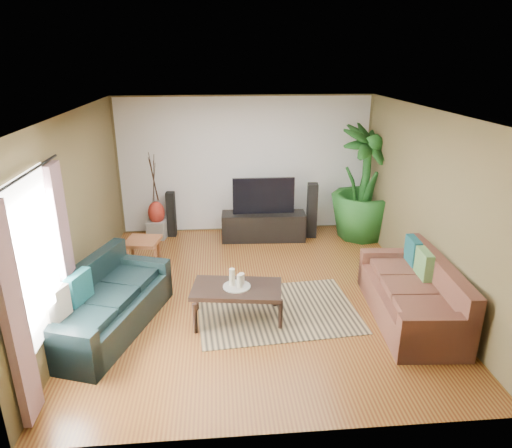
{
  "coord_description": "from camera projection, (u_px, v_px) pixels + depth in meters",
  "views": [
    {
      "loc": [
        -0.54,
        -6.11,
        3.41
      ],
      "look_at": [
        0.0,
        0.2,
        1.05
      ],
      "focal_mm": 32.0,
      "sensor_mm": 36.0,
      "label": 1
    }
  ],
  "objects": [
    {
      "name": "wall_left",
      "position": [
        76.0,
        214.0,
        6.27
      ],
      "size": [
        0.0,
        5.5,
        5.5
      ],
      "primitive_type": "plane",
      "rotation": [
        1.57,
        0.0,
        1.57
      ],
      "color": "brown",
      "rests_on": "ground"
    },
    {
      "name": "tv_stand",
      "position": [
        263.0,
        226.0,
        8.88
      ],
      "size": [
        1.63,
        0.56,
        0.54
      ],
      "primitive_type": "cube",
      "rotation": [
        0.0,
        0.0,
        -0.05
      ],
      "color": "black",
      "rests_on": "floor"
    },
    {
      "name": "candle_mid",
      "position": [
        240.0,
        281.0,
        6.03
      ],
      "size": [
        0.08,
        0.08,
        0.18
      ],
      "primitive_type": "cylinder",
      "color": "beige",
      "rests_on": "candle_tray"
    },
    {
      "name": "curtain_far",
      "position": [
        65.0,
        252.0,
        5.55
      ],
      "size": [
        0.08,
        0.35,
        2.2
      ],
      "primitive_type": "cube",
      "color": "gray",
      "rests_on": "ground"
    },
    {
      "name": "speaker_right",
      "position": [
        312.0,
        210.0,
        8.92
      ],
      "size": [
        0.22,
        0.24,
        1.09
      ],
      "primitive_type": "cube",
      "rotation": [
        0.0,
        0.0,
        -0.11
      ],
      "color": "black",
      "rests_on": "floor"
    },
    {
      "name": "curtain_near",
      "position": [
        14.0,
        319.0,
        4.15
      ],
      "size": [
        0.08,
        0.35,
        2.2
      ],
      "primitive_type": "cube",
      "color": "gray",
      "rests_on": "ground"
    },
    {
      "name": "coffee_table",
      "position": [
        237.0,
        303.0,
        6.18
      ],
      "size": [
        1.27,
        0.81,
        0.49
      ],
      "primitive_type": "cube",
      "rotation": [
        0.0,
        0.0,
        -0.14
      ],
      "color": "black",
      "rests_on": "floor"
    },
    {
      "name": "wall_front",
      "position": [
        285.0,
        311.0,
        3.9
      ],
      "size": [
        5.0,
        0.0,
        5.0
      ],
      "primitive_type": "plane",
      "rotation": [
        -1.57,
        0.0,
        0.0
      ],
      "color": "brown",
      "rests_on": "ground"
    },
    {
      "name": "wall_right",
      "position": [
        427.0,
        204.0,
        6.67
      ],
      "size": [
        0.0,
        5.5,
        5.5
      ],
      "primitive_type": "plane",
      "rotation": [
        1.57,
        0.0,
        -1.57
      ],
      "color": "brown",
      "rests_on": "ground"
    },
    {
      "name": "sofa_left",
      "position": [
        107.0,
        300.0,
        5.9
      ],
      "size": [
        1.51,
        2.24,
        0.85
      ],
      "primitive_type": "cube",
      "rotation": [
        0.0,
        0.0,
        1.24
      ],
      "color": "black",
      "rests_on": "floor"
    },
    {
      "name": "curtain_rod",
      "position": [
        24.0,
        176.0,
        4.45
      ],
      "size": [
        0.03,
        1.9,
        0.03
      ],
      "primitive_type": "cylinder",
      "rotation": [
        1.57,
        0.0,
        0.0
      ],
      "color": "black",
      "rests_on": "ground"
    },
    {
      "name": "floor",
      "position": [
        257.0,
        293.0,
        6.94
      ],
      "size": [
        5.5,
        5.5,
        0.0
      ],
      "primitive_type": "plane",
      "color": "brown",
      "rests_on": "ground"
    },
    {
      "name": "window_pane",
      "position": [
        34.0,
        260.0,
        4.76
      ],
      "size": [
        0.0,
        1.8,
        1.8
      ],
      "primitive_type": "plane",
      "rotation": [
        1.57,
        0.0,
        1.57
      ],
      "color": "white",
      "rests_on": "ground"
    },
    {
      "name": "area_rug",
      "position": [
        277.0,
        310.0,
        6.46
      ],
      "size": [
        2.33,
        1.74,
        0.01
      ],
      "primitive_type": "cube",
      "rotation": [
        0.0,
        0.0,
        0.08
      ],
      "color": "tan",
      "rests_on": "floor"
    },
    {
      "name": "pedestal",
      "position": [
        158.0,
        229.0,
        9.0
      ],
      "size": [
        0.42,
        0.42,
        0.35
      ],
      "primitive_type": "cube",
      "rotation": [
        0.0,
        0.0,
        -0.21
      ],
      "color": "#979794",
      "rests_on": "floor"
    },
    {
      "name": "candle_tray",
      "position": [
        237.0,
        286.0,
        6.1
      ],
      "size": [
        0.37,
        0.37,
        0.02
      ],
      "primitive_type": "cylinder",
      "color": "#969690",
      "rests_on": "coffee_table"
    },
    {
      "name": "backwall_panel",
      "position": [
        245.0,
        165.0,
        9.03
      ],
      "size": [
        4.9,
        0.0,
        4.9
      ],
      "primitive_type": "plane",
      "rotation": [
        1.57,
        0.0,
        0.0
      ],
      "color": "white",
      "rests_on": "ground"
    },
    {
      "name": "vase",
      "position": [
        156.0,
        213.0,
        8.88
      ],
      "size": [
        0.32,
        0.32,
        0.45
      ],
      "primitive_type": "ellipsoid",
      "color": "maroon",
      "rests_on": "pedestal"
    },
    {
      "name": "candle_tall",
      "position": [
        232.0,
        277.0,
        6.08
      ],
      "size": [
        0.08,
        0.08,
        0.24
      ],
      "primitive_type": "cylinder",
      "color": "beige",
      "rests_on": "candle_tray"
    },
    {
      "name": "side_table",
      "position": [
        144.0,
        255.0,
        7.58
      ],
      "size": [
        0.61,
        0.61,
        0.56
      ],
      "primitive_type": "cube",
      "rotation": [
        0.0,
        0.0,
        -0.17
      ],
      "color": "brown",
      "rests_on": "floor"
    },
    {
      "name": "speaker_left",
      "position": [
        171.0,
        214.0,
        9.0
      ],
      "size": [
        0.18,
        0.19,
        0.9
      ],
      "primitive_type": "cube",
      "rotation": [
        0.0,
        0.0,
        -0.08
      ],
      "color": "black",
      "rests_on": "floor"
    },
    {
      "name": "sofa_right",
      "position": [
        411.0,
        290.0,
        6.15
      ],
      "size": [
        1.06,
        2.11,
        0.85
      ],
      "primitive_type": "cube",
      "rotation": [
        0.0,
        0.0,
        -1.64
      ],
      "color": "brown",
      "rests_on": "floor"
    },
    {
      "name": "plant_pot",
      "position": [
        360.0,
        229.0,
        9.05
      ],
      "size": [
        0.4,
        0.4,
        0.31
      ],
      "primitive_type": "cylinder",
      "color": "black",
      "rests_on": "floor"
    },
    {
      "name": "wall_back",
      "position": [
        245.0,
        165.0,
        9.03
      ],
      "size": [
        5.0,
        0.0,
        5.0
      ],
      "primitive_type": "plane",
      "rotation": [
        1.57,
        0.0,
        0.0
      ],
      "color": "brown",
      "rests_on": "ground"
    },
    {
      "name": "ceiling",
      "position": [
        257.0,
        112.0,
        6.0
      ],
      "size": [
        5.5,
        5.5,
        0.0
      ],
      "primitive_type": "plane",
      "rotation": [
        3.14,
        0.0,
        0.0
      ],
      "color": "white",
      "rests_on": "ground"
    },
    {
      "name": "television",
      "position": [
        264.0,
        196.0,
        8.69
      ],
      "size": [
        1.18,
        0.06,
        0.7
      ],
      "primitive_type": "cube",
      "color": "black",
      "rests_on": "tv_stand"
    },
    {
      "name": "candle_short",
      "position": [
        242.0,
        279.0,
        6.13
      ],
      "size": [
        0.08,
        0.08,
        0.15
      ],
      "primitive_type": "cylinder",
      "color": "beige",
      "rests_on": "candle_tray"
    },
    {
      "name": "potted_plant",
      "position": [
        364.0,
        184.0,
        8.73
      ],
      "size": [
        1.72,
        1.72,
        2.18
      ],
      "primitive_type": "imported",
      "rotation": [
        0.0,
        0.0,
        0.69
      ],
      "color": "#1B521B",
      "rests_on": "floor"
    }
  ]
}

